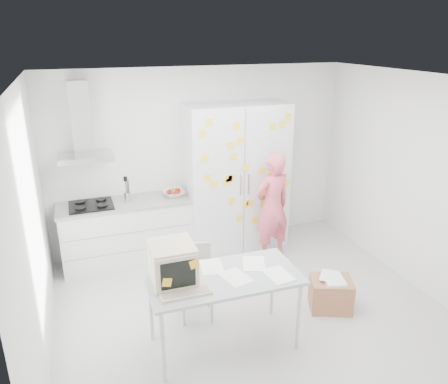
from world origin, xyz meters
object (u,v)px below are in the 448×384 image
object	(u,v)px
desk	(192,271)
cardboard_box	(331,293)
person	(272,207)
chair	(196,276)

from	to	relation	value
desk	cardboard_box	size ratio (longest dim) A/B	2.63
person	desk	bearing A→B (deg)	31.29
chair	cardboard_box	size ratio (longest dim) A/B	1.47
person	chair	size ratio (longest dim) A/B	1.85
person	chair	bearing A→B (deg)	21.43
chair	cardboard_box	distance (m)	1.64
desk	cardboard_box	world-z (taller)	desk
cardboard_box	person	bearing A→B (deg)	95.35
desk	cardboard_box	xyz separation A→B (m)	(1.74, 0.14, -0.73)
desk	cardboard_box	distance (m)	1.89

